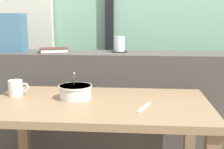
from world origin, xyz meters
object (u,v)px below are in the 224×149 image
(coaster_square, at_px, (120,52))
(fork_utensil, at_px, (144,107))
(throw_pillow, at_px, (2,33))
(ceramic_mug, at_px, (16,88))
(breakfast_table, at_px, (99,123))
(closed_book, at_px, (53,50))
(juice_glass, at_px, (120,44))
(soup_bowl, at_px, (75,92))

(coaster_square, relative_size, fork_utensil, 0.59)
(throw_pillow, bearing_deg, fork_utensil, -33.62)
(ceramic_mug, bearing_deg, breakfast_table, -10.59)
(breakfast_table, height_order, closed_book, closed_book)
(breakfast_table, xyz_separation_m, juice_glass, (0.07, 0.60, 0.35))
(breakfast_table, bearing_deg, juice_glass, 83.72)
(juice_glass, bearing_deg, fork_utensil, -76.75)
(fork_utensil, bearing_deg, coaster_square, 122.62)
(throw_pillow, relative_size, soup_bowl, 1.84)
(closed_book, xyz_separation_m, soup_bowl, (0.25, -0.49, -0.16))
(closed_book, height_order, fork_utensil, closed_book)
(breakfast_table, bearing_deg, soup_bowl, 157.16)
(juice_glass, relative_size, closed_book, 0.46)
(soup_bowl, height_order, ceramic_mug, soup_bowl)
(breakfast_table, relative_size, fork_utensil, 6.52)
(breakfast_table, bearing_deg, ceramic_mug, 169.41)
(coaster_square, xyz_separation_m, juice_glass, (0.00, 0.00, 0.05))
(breakfast_table, xyz_separation_m, fork_utensil, (0.23, -0.08, 0.11))
(closed_book, bearing_deg, soup_bowl, -63.21)
(closed_book, xyz_separation_m, fork_utensil, (0.61, -0.63, -0.19))
(throw_pillow, bearing_deg, closed_book, -2.45)
(closed_book, relative_size, soup_bowl, 1.26)
(coaster_square, relative_size, soup_bowl, 0.57)
(throw_pillow, relative_size, ceramic_mug, 2.83)
(throw_pillow, bearing_deg, breakfast_table, -37.14)
(juice_glass, bearing_deg, breakfast_table, -96.28)
(closed_book, bearing_deg, throw_pillow, 177.55)
(juice_glass, bearing_deg, soup_bowl, -109.99)
(breakfast_table, xyz_separation_m, closed_book, (-0.38, 0.55, 0.31))
(coaster_square, height_order, soup_bowl, coaster_square)
(soup_bowl, xyz_separation_m, fork_utensil, (0.36, -0.14, -0.03))
(coaster_square, height_order, juice_glass, juice_glass)
(soup_bowl, bearing_deg, closed_book, 116.79)
(ceramic_mug, bearing_deg, soup_bowl, -5.38)
(coaster_square, distance_m, closed_book, 0.45)
(breakfast_table, distance_m, closed_book, 0.73)
(breakfast_table, relative_size, coaster_square, 11.08)
(closed_book, relative_size, fork_utensil, 1.30)
(breakfast_table, bearing_deg, fork_utensil, -19.91)
(breakfast_table, xyz_separation_m, throw_pillow, (-0.74, 0.56, 0.42))
(fork_utensil, height_order, ceramic_mug, ceramic_mug)
(fork_utensil, bearing_deg, breakfast_table, 179.46)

